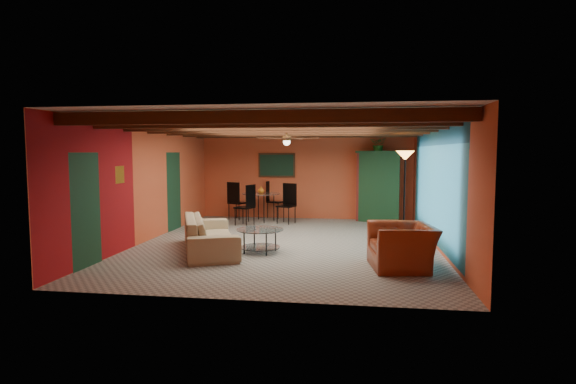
% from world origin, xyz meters
% --- Properties ---
extents(room, '(6.52, 8.01, 2.71)m').
position_xyz_m(room, '(0.00, 0.11, 2.36)').
color(room, gray).
rests_on(room, ground).
extents(sofa, '(1.84, 2.69, 0.73)m').
position_xyz_m(sofa, '(-1.46, -1.04, 0.37)').
color(sofa, tan).
rests_on(sofa, ground).
extents(armchair, '(1.21, 1.34, 0.78)m').
position_xyz_m(armchair, '(2.34, -1.88, 0.39)').
color(armchair, maroon).
rests_on(armchair, ground).
extents(coffee_table, '(1.16, 1.16, 0.49)m').
position_xyz_m(coffee_table, '(-0.41, -0.98, 0.25)').
color(coffee_table, silver).
rests_on(coffee_table, ground).
extents(dining_table, '(2.89, 2.89, 1.16)m').
position_xyz_m(dining_table, '(-1.24, 3.19, 0.58)').
color(dining_table, silver).
rests_on(dining_table, ground).
extents(armoire, '(1.28, 0.91, 2.03)m').
position_xyz_m(armoire, '(2.20, 3.70, 1.02)').
color(armoire, maroon).
rests_on(armoire, ground).
extents(floor_lamp, '(0.55, 0.55, 2.10)m').
position_xyz_m(floor_lamp, '(2.65, 0.81, 1.05)').
color(floor_lamp, black).
rests_on(floor_lamp, ground).
extents(ceiling_fan, '(1.50, 1.50, 0.44)m').
position_xyz_m(ceiling_fan, '(0.00, 0.00, 2.36)').
color(ceiling_fan, '#472614').
rests_on(ceiling_fan, ceiling).
extents(painting, '(1.05, 0.03, 0.65)m').
position_xyz_m(painting, '(-0.90, 3.96, 1.65)').
color(painting, black).
rests_on(painting, wall_back).
extents(potted_plant, '(0.60, 0.56, 0.52)m').
position_xyz_m(potted_plant, '(2.20, 3.70, 2.30)').
color(potted_plant, '#26661E').
rests_on(potted_plant, armoire).
extents(vase, '(0.22, 0.22, 0.20)m').
position_xyz_m(vase, '(-1.24, 3.19, 1.26)').
color(vase, orange).
rests_on(vase, dining_table).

